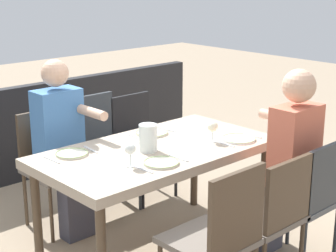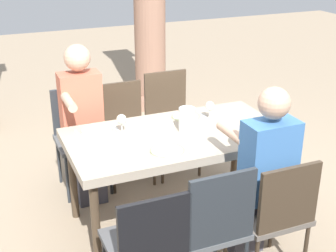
% 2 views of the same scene
% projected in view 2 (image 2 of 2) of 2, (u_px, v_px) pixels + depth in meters
% --- Properties ---
extents(ground_plane, '(16.00, 16.00, 0.00)m').
position_uv_depth(ground_plane, '(176.00, 219.00, 3.83)').
color(ground_plane, gray).
extents(dining_table, '(1.64, 0.88, 0.77)m').
position_uv_depth(dining_table, '(177.00, 142.00, 3.56)').
color(dining_table, tan).
rests_on(dining_table, ground).
extents(chair_west_north, '(0.44, 0.44, 0.90)m').
position_uv_depth(chair_west_north, '(80.00, 132.00, 4.16)').
color(chair_west_north, '#5B5E61').
rests_on(chair_west_north, ground).
extents(chair_west_south, '(0.44, 0.44, 0.88)m').
position_uv_depth(chair_west_south, '(148.00, 243.00, 2.70)').
color(chair_west_south, '#4F4F50').
rests_on(chair_west_south, ground).
extents(chair_mid_north, '(0.44, 0.44, 0.89)m').
position_uv_depth(chair_mid_north, '(124.00, 125.00, 4.30)').
color(chair_mid_north, '#6A6158').
rests_on(chair_mid_north, ground).
extents(chair_mid_south, '(0.44, 0.44, 0.94)m').
position_uv_depth(chair_mid_south, '(211.00, 224.00, 2.83)').
color(chair_mid_south, '#5B5E61').
rests_on(chair_mid_south, ground).
extents(chair_east_north, '(0.44, 0.44, 0.95)m').
position_uv_depth(chair_east_north, '(170.00, 115.00, 4.46)').
color(chair_east_north, '#6A6158').
rests_on(chair_east_north, ground).
extents(chair_east_south, '(0.44, 0.44, 0.90)m').
position_uv_depth(chair_east_south, '(275.00, 211.00, 3.00)').
color(chair_east_south, '#6A6158').
rests_on(chair_east_south, ground).
extents(diner_woman_green, '(0.34, 0.49, 1.32)m').
position_uv_depth(diner_woman_green, '(261.00, 174.00, 3.08)').
color(diner_woman_green, '#3F3F4C').
rests_on(diner_woman_green, ground).
extents(diner_man_white, '(0.35, 0.50, 1.34)m').
position_uv_depth(diner_man_white, '(83.00, 119.00, 3.92)').
color(diner_man_white, '#3F3F4C').
rests_on(diner_man_white, ground).
extents(plate_0, '(0.24, 0.24, 0.02)m').
position_uv_depth(plate_0, '(97.00, 130.00, 3.56)').
color(plate_0, white).
rests_on(plate_0, dining_table).
extents(wine_glass_0, '(0.07, 0.07, 0.15)m').
position_uv_depth(wine_glass_0, '(121.00, 120.00, 3.50)').
color(wine_glass_0, white).
rests_on(wine_glass_0, dining_table).
extents(fork_0, '(0.02, 0.17, 0.01)m').
position_uv_depth(fork_0, '(77.00, 134.00, 3.51)').
color(fork_0, silver).
rests_on(fork_0, dining_table).
extents(spoon_0, '(0.02, 0.17, 0.01)m').
position_uv_depth(spoon_0, '(116.00, 128.00, 3.62)').
color(spoon_0, silver).
rests_on(spoon_0, dining_table).
extents(plate_1, '(0.24, 0.24, 0.02)m').
position_uv_depth(plate_1, '(167.00, 151.00, 3.23)').
color(plate_1, silver).
rests_on(plate_1, dining_table).
extents(fork_1, '(0.03, 0.17, 0.01)m').
position_uv_depth(fork_1, '(147.00, 155.00, 3.18)').
color(fork_1, silver).
rests_on(fork_1, dining_table).
extents(spoon_1, '(0.03, 0.17, 0.01)m').
position_uv_depth(spoon_1, '(187.00, 148.00, 3.29)').
color(spoon_1, silver).
rests_on(spoon_1, dining_table).
extents(plate_2, '(0.22, 0.22, 0.02)m').
position_uv_depth(plate_2, '(186.00, 117.00, 3.82)').
color(plate_2, silver).
rests_on(plate_2, dining_table).
extents(wine_glass_2, '(0.07, 0.07, 0.15)m').
position_uv_depth(wine_glass_2, '(210.00, 106.00, 3.75)').
color(wine_glass_2, white).
rests_on(wine_glass_2, dining_table).
extents(fork_2, '(0.02, 0.17, 0.01)m').
position_uv_depth(fork_2, '(169.00, 120.00, 3.77)').
color(fork_2, silver).
rests_on(fork_2, dining_table).
extents(spoon_2, '(0.02, 0.17, 0.01)m').
position_uv_depth(spoon_2, '(202.00, 115.00, 3.87)').
color(spoon_2, silver).
rests_on(spoon_2, dining_table).
extents(plate_3, '(0.21, 0.21, 0.02)m').
position_uv_depth(plate_3, '(254.00, 135.00, 3.48)').
color(plate_3, silver).
rests_on(plate_3, dining_table).
extents(fork_3, '(0.03, 0.17, 0.01)m').
position_uv_depth(fork_3, '(236.00, 139.00, 3.43)').
color(fork_3, silver).
rests_on(fork_3, dining_table).
extents(spoon_3, '(0.02, 0.17, 0.01)m').
position_uv_depth(spoon_3, '(271.00, 132.00, 3.54)').
color(spoon_3, silver).
rests_on(spoon_3, dining_table).
extents(water_pitcher, '(0.12, 0.12, 0.18)m').
position_uv_depth(water_pitcher, '(187.00, 121.00, 3.54)').
color(water_pitcher, white).
rests_on(water_pitcher, dining_table).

